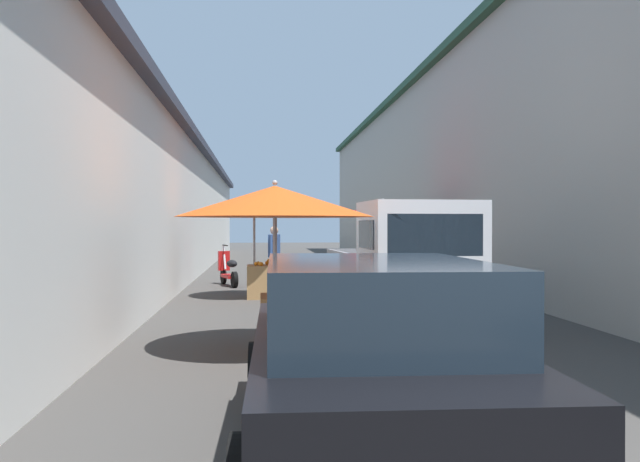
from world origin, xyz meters
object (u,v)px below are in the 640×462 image
(delivery_truck, at_px, (408,264))
(vendor_by_crates, at_px, (274,252))
(fruit_stall_near_left, at_px, (256,220))
(parked_scooter, at_px, (229,270))
(fruit_stall_far_right, at_px, (384,217))
(fruit_stall_mid_lane, at_px, (277,218))
(hatchback_car, at_px, (372,356))

(delivery_truck, bearing_deg, vendor_by_crates, 16.94)
(fruit_stall_near_left, distance_m, parked_scooter, 3.43)
(fruit_stall_near_left, height_order, fruit_stall_far_right, fruit_stall_far_right)
(fruit_stall_mid_lane, height_order, vendor_by_crates, fruit_stall_mid_lane)
(delivery_truck, xyz_separation_m, vendor_by_crates, (6.92, 2.11, -0.07))
(hatchback_car, xyz_separation_m, vendor_by_crates, (12.91, 0.42, 0.23))
(fruit_stall_mid_lane, xyz_separation_m, fruit_stall_far_right, (9.42, -3.32, 0.12))
(delivery_truck, height_order, parked_scooter, delivery_truck)
(hatchback_car, xyz_separation_m, delivery_truck, (5.99, -1.69, 0.30))
(hatchback_car, bearing_deg, vendor_by_crates, 1.87)
(fruit_stall_near_left, height_order, parked_scooter, fruit_stall_near_left)
(fruit_stall_mid_lane, relative_size, parked_scooter, 1.61)
(parked_scooter, bearing_deg, fruit_stall_mid_lane, -173.40)
(vendor_by_crates, xyz_separation_m, parked_scooter, (0.45, 1.27, -0.52))
(delivery_truck, bearing_deg, fruit_stall_near_left, 31.04)
(fruit_stall_far_right, bearing_deg, parked_scooter, 89.62)
(delivery_truck, bearing_deg, parked_scooter, 24.60)
(fruit_stall_mid_lane, xyz_separation_m, parked_scooter, (9.45, 1.09, -1.35))
(vendor_by_crates, height_order, parked_scooter, vendor_by_crates)
(fruit_stall_mid_lane, distance_m, vendor_by_crates, 9.03)
(fruit_stall_mid_lane, bearing_deg, vendor_by_crates, -1.11)
(vendor_by_crates, bearing_deg, fruit_stall_far_right, -82.38)
(vendor_by_crates, bearing_deg, parked_scooter, 70.44)
(fruit_stall_far_right, height_order, vendor_by_crates, fruit_stall_far_right)
(fruit_stall_mid_lane, relative_size, fruit_stall_near_left, 1.09)
(fruit_stall_mid_lane, bearing_deg, parked_scooter, 6.60)
(parked_scooter, bearing_deg, delivery_truck, -155.40)
(fruit_stall_near_left, bearing_deg, vendor_by_crates, -10.78)
(fruit_stall_far_right, xyz_separation_m, vendor_by_crates, (-0.42, 3.14, -0.95))
(fruit_stall_far_right, distance_m, hatchback_car, 13.66)
(hatchback_car, distance_m, delivery_truck, 6.23)
(fruit_stall_near_left, relative_size, hatchback_car, 0.62)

